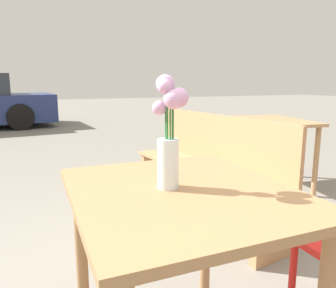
# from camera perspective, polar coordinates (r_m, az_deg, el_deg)

# --- Properties ---
(table_front) EXTENTS (0.74, 0.85, 0.75)m
(table_front) POSITION_cam_1_polar(r_m,az_deg,el_deg) (1.17, 2.31, -13.39)
(table_front) COLOR #9E7047
(table_front) RESTS_ON ground_plane
(flower_vase) EXTENTS (0.12, 0.13, 0.38)m
(flower_vase) POSITION_cam_1_polar(r_m,az_deg,el_deg) (1.09, 0.17, 1.36)
(flower_vase) COLOR silver
(flower_vase) RESTS_ON table_front
(bench_near) EXTENTS (0.63, 1.58, 0.85)m
(bench_near) POSITION_cam_1_polar(r_m,az_deg,el_deg) (2.63, 7.26, -3.58)
(bench_near) COLOR tan
(bench_near) RESTS_ON ground_plane
(table_back) EXTENTS (0.79, 0.97, 0.72)m
(table_back) POSITION_cam_1_polar(r_m,az_deg,el_deg) (3.55, 17.32, 2.25)
(table_back) COLOR tan
(table_back) RESTS_ON ground_plane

